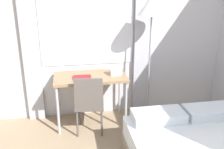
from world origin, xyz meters
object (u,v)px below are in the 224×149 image
desk (90,81)px  book (82,77)px  standing_lamp (152,15)px  desk_chair (89,101)px  telephone (116,71)px

desk → book: size_ratio=4.07×
desk → standing_lamp: size_ratio=0.55×
desk → desk_chair: bearing=-100.0°
telephone → standing_lamp: bearing=-6.5°
desk_chair → telephone: (0.42, 0.27, 0.33)m
desk_chair → telephone: telephone is taller
standing_lamp → desk_chair: bearing=-166.6°
desk_chair → telephone: size_ratio=4.93×
desk_chair → telephone: 0.60m
desk_chair → desk: bearing=86.9°
desk → standing_lamp: (0.87, -0.06, 0.94)m
desk → desk_chair: 0.34m
desk → telephone: (0.37, 0.00, 0.12)m
desk → standing_lamp: standing_lamp is taller
standing_lamp → telephone: standing_lamp is taller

